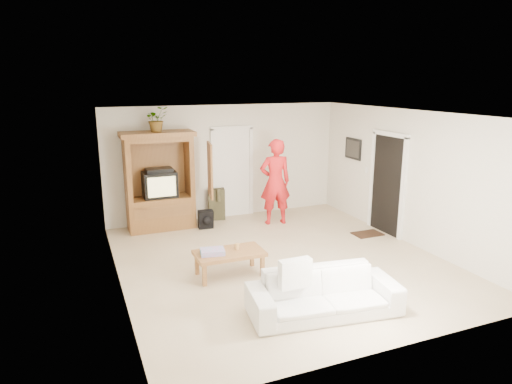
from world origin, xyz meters
TOP-DOWN VIEW (x-y plane):
  - floor at (0.00, 0.00)m, footprint 6.00×6.00m
  - ceiling at (0.00, 0.00)m, footprint 6.00×6.00m
  - wall_back at (0.00, 3.00)m, footprint 5.50×0.00m
  - wall_front at (0.00, -3.00)m, footprint 5.50×0.00m
  - wall_left at (-2.75, 0.00)m, footprint 0.00×6.00m
  - wall_right at (2.75, 0.00)m, footprint 0.00×6.00m
  - armoire at (-1.58, 2.66)m, footprint 1.82×1.14m
  - door_back at (0.15, 2.97)m, footprint 0.85×0.05m
  - doorway_right at (2.73, 0.60)m, footprint 0.05×0.90m
  - framed_picture at (2.73, 1.90)m, footprint 0.03×0.60m
  - doormat at (2.30, 0.60)m, footprint 0.60×0.40m
  - plant at (-1.60, 2.63)m, footprint 0.56×0.51m
  - man at (0.83, 2.04)m, footprint 0.75×0.55m
  - sofa at (-0.26, -1.93)m, footprint 2.16×1.08m
  - coffee_table at (-1.04, -0.24)m, footprint 1.13×0.62m
  - towel at (-1.33, -0.24)m, footprint 0.42×0.34m
  - candle at (-0.89, -0.19)m, footprint 0.08×0.08m
  - backpack_black at (-0.72, 2.26)m, footprint 0.33×0.21m
  - backpack_olive at (-0.29, 2.85)m, footprint 0.43×0.35m

SIDE VIEW (x-z plane):
  - floor at x=0.00m, z-range 0.00..0.00m
  - doormat at x=2.30m, z-range 0.00..0.02m
  - backpack_black at x=-0.72m, z-range 0.00..0.39m
  - sofa at x=-0.26m, z-range 0.00..0.60m
  - backpack_olive at x=-0.29m, z-range 0.00..0.71m
  - coffee_table at x=-1.04m, z-range 0.15..0.57m
  - towel at x=-1.33m, z-range 0.42..0.50m
  - candle at x=-0.89m, z-range 0.42..0.52m
  - armoire at x=-1.58m, z-range -0.14..1.96m
  - man at x=0.83m, z-range 0.00..1.91m
  - door_back at x=0.15m, z-range 0.00..2.04m
  - doorway_right at x=2.73m, z-range 0.00..2.04m
  - wall_back at x=0.00m, z-range -1.45..4.05m
  - wall_front at x=0.00m, z-range -1.45..4.05m
  - wall_left at x=-2.75m, z-range -1.70..4.30m
  - wall_right at x=2.75m, z-range -1.70..4.30m
  - framed_picture at x=2.73m, z-range 1.36..1.84m
  - plant at x=-1.60m, z-range 2.10..2.61m
  - ceiling at x=0.00m, z-range 2.60..2.60m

